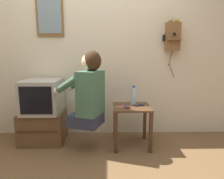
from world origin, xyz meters
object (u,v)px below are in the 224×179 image
at_px(person, 89,91).
at_px(wall_phone_antique, 173,36).
at_px(water_bottle, 134,96).
at_px(framed_picture, 50,16).
at_px(cell_phone_held, 126,107).
at_px(television, 43,96).
at_px(cell_phone_spare, 139,105).

bearing_deg(person, wall_phone_antique, -46.42).
height_order(wall_phone_antique, water_bottle, wall_phone_antique).
distance_m(person, wall_phone_antique, 1.40).
relative_size(wall_phone_antique, water_bottle, 3.28).
bearing_deg(framed_picture, water_bottle, -15.70).
height_order(cell_phone_held, water_bottle, water_bottle).
bearing_deg(television, cell_phone_held, -10.17).
bearing_deg(framed_picture, person, -43.80).
height_order(framed_picture, cell_phone_held, framed_picture).
distance_m(framed_picture, cell_phone_spare, 1.70).
xyz_separation_m(person, cell_phone_spare, (0.62, 0.14, -0.21)).
bearing_deg(person, cell_phone_spare, -57.23).
xyz_separation_m(wall_phone_antique, framed_picture, (-1.68, 0.04, 0.26)).
distance_m(framed_picture, water_bottle, 1.56).
relative_size(person, wall_phone_antique, 1.11).
xyz_separation_m(television, wall_phone_antique, (1.75, 0.24, 0.79)).
height_order(framed_picture, water_bottle, framed_picture).
bearing_deg(cell_phone_spare, framed_picture, -130.65).
relative_size(wall_phone_antique, framed_picture, 1.51).
relative_size(person, cell_phone_spare, 6.50).
distance_m(framed_picture, cell_phone_held, 1.60).
bearing_deg(water_bottle, person, -158.36).
distance_m(television, water_bottle, 1.20).
bearing_deg(television, wall_phone_antique, 7.65).
xyz_separation_m(television, water_bottle, (1.19, -0.04, 0.01)).
relative_size(wall_phone_antique, cell_phone_spare, 5.87).
distance_m(wall_phone_antique, water_bottle, 1.00).
height_order(television, water_bottle, television).
relative_size(cell_phone_spare, water_bottle, 0.56).
relative_size(television, cell_phone_held, 3.69).
bearing_deg(cell_phone_held, water_bottle, 30.36).
distance_m(cell_phone_spare, water_bottle, 0.15).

